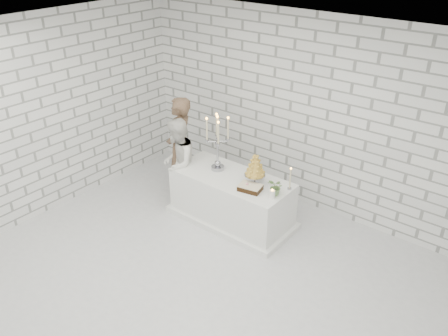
# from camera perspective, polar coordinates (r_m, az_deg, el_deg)

# --- Properties ---
(ground) EXTENTS (6.00, 5.00, 0.01)m
(ground) POSITION_cam_1_polar(r_m,az_deg,el_deg) (6.06, -2.92, -13.96)
(ground) COLOR silver
(ground) RESTS_ON ground
(ceiling) EXTENTS (6.00, 5.00, 0.01)m
(ceiling) POSITION_cam_1_polar(r_m,az_deg,el_deg) (4.62, -3.85, 14.87)
(ceiling) COLOR white
(ceiling) RESTS_ON ground
(wall_back) EXTENTS (6.00, 0.01, 3.00)m
(wall_back) POSITION_cam_1_polar(r_m,az_deg,el_deg) (7.05, 10.30, 6.40)
(wall_back) COLOR white
(wall_back) RESTS_ON ground
(wall_left) EXTENTS (0.01, 5.00, 3.00)m
(wall_left) POSITION_cam_1_polar(r_m,az_deg,el_deg) (7.34, -21.28, 5.78)
(wall_left) COLOR white
(wall_left) RESTS_ON ground
(cake_table) EXTENTS (1.80, 0.80, 0.75)m
(cake_table) POSITION_cam_1_polar(r_m,az_deg,el_deg) (6.97, 0.94, -3.77)
(cake_table) COLOR white
(cake_table) RESTS_ON ground
(groom) EXTENTS (0.59, 0.72, 1.69)m
(groom) POSITION_cam_1_polar(r_m,az_deg,el_deg) (7.47, -5.47, 2.52)
(groom) COLOR brown
(groom) RESTS_ON ground
(bride) EXTENTS (0.80, 0.87, 1.44)m
(bride) POSITION_cam_1_polar(r_m,az_deg,el_deg) (7.26, -5.68, 0.63)
(bride) COLOR white
(bride) RESTS_ON ground
(candelabra) EXTENTS (0.36, 0.36, 0.87)m
(candelabra) POSITION_cam_1_polar(r_m,az_deg,el_deg) (6.78, -0.80, 3.07)
(candelabra) COLOR #9897A1
(candelabra) RESTS_ON cake_table
(croquembouche) EXTENTS (0.37, 0.37, 0.47)m
(croquembouche) POSITION_cam_1_polar(r_m,az_deg,el_deg) (6.50, 3.86, -0.11)
(croquembouche) COLOR #A9802C
(croquembouche) RESTS_ON cake_table
(chocolate_cake) EXTENTS (0.34, 0.27, 0.08)m
(chocolate_cake) POSITION_cam_1_polar(r_m,az_deg,el_deg) (6.43, 3.25, -2.44)
(chocolate_cake) COLOR black
(chocolate_cake) RESTS_ON cake_table
(pillar_candle) EXTENTS (0.10, 0.10, 0.12)m
(pillar_candle) POSITION_cam_1_polar(r_m,az_deg,el_deg) (6.27, 5.94, -3.24)
(pillar_candle) COLOR white
(pillar_candle) RESTS_ON cake_table
(extra_taper) EXTENTS (0.08, 0.08, 0.32)m
(extra_taper) POSITION_cam_1_polar(r_m,az_deg,el_deg) (6.45, 8.14, -1.38)
(extra_taper) COLOR beige
(extra_taper) RESTS_ON cake_table
(flowers) EXTENTS (0.27, 0.25, 0.24)m
(flowers) POSITION_cam_1_polar(r_m,az_deg,el_deg) (6.31, 6.41, -2.36)
(flowers) COLOR #4E733E
(flowers) RESTS_ON cake_table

